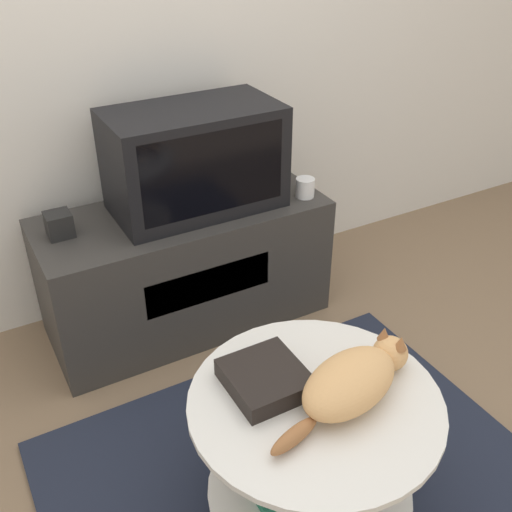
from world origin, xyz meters
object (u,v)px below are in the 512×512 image
(tv, at_px, (195,159))
(dvd_box, at_px, (265,378))
(cat, at_px, (353,380))
(speaker, at_px, (59,225))

(tv, height_order, dvd_box, tv)
(tv, distance_m, cat, 1.17)
(tv, distance_m, dvd_box, 1.06)
(dvd_box, relative_size, cat, 0.42)
(tv, height_order, cat, tv)
(tv, xyz_separation_m, cat, (-0.08, -1.16, -0.18))
(dvd_box, bearing_deg, cat, -39.26)
(speaker, xyz_separation_m, cat, (0.48, -1.19, -0.02))
(tv, relative_size, cat, 1.31)
(dvd_box, bearing_deg, tv, 75.75)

